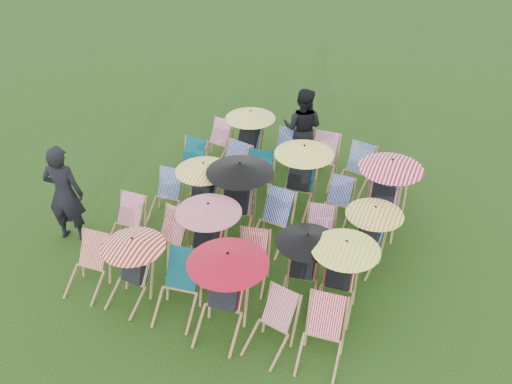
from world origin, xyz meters
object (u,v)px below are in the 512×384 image
at_px(person_left, 64,194).
at_px(person_rear, 303,128).
at_px(deckchair_0, 87,266).
at_px(deckchair_5, 322,337).
at_px(deckchair_29, 395,182).

bearing_deg(person_left, person_rear, -140.71).
relative_size(deckchair_0, person_rear, 0.48).
relative_size(person_left, person_rear, 1.05).
height_order(deckchair_0, person_left, person_left).
height_order(deckchair_0, deckchair_5, deckchair_5).
xyz_separation_m(deckchair_29, person_rear, (-2.20, 0.57, 0.51)).
xyz_separation_m(deckchair_0, person_rear, (1.92, 5.14, 0.47)).
bearing_deg(deckchair_29, person_rear, 159.84).
height_order(person_left, person_rear, person_left).
distance_m(deckchair_29, person_left, 6.39).
bearing_deg(person_left, deckchair_29, -160.05).
height_order(deckchair_5, person_left, person_left).
distance_m(deckchair_0, deckchair_5, 4.00).
distance_m(deckchair_29, person_rear, 2.33).
bearing_deg(deckchair_29, deckchair_0, -137.71).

